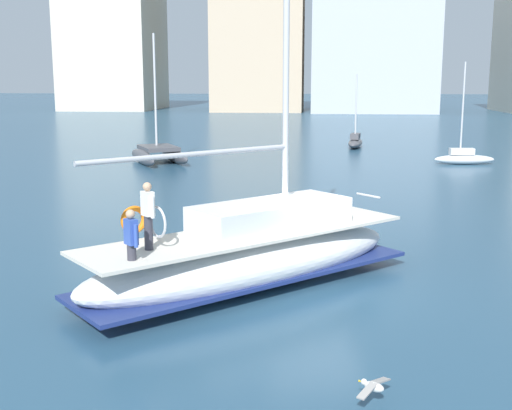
{
  "coord_description": "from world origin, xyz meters",
  "views": [
    {
      "loc": [
        -0.08,
        -16.99,
        5.38
      ],
      "look_at": [
        -1.76,
        1.44,
        1.8
      ],
      "focal_mm": 46.5,
      "sensor_mm": 36.0,
      "label": 1
    }
  ],
  "objects_px": {
    "main_sailboat": "(251,253)",
    "moored_sloop_near": "(158,153)",
    "moored_sloop_far": "(355,142)",
    "seagull": "(373,386)",
    "moored_cutter_left": "(464,157)"
  },
  "relations": [
    {
      "from": "main_sailboat",
      "to": "seagull",
      "type": "distance_m",
      "value": 6.68
    },
    {
      "from": "moored_sloop_near",
      "to": "moored_sloop_far",
      "type": "relative_size",
      "value": 1.43
    },
    {
      "from": "moored_sloop_near",
      "to": "moored_cutter_left",
      "type": "height_order",
      "value": "moored_sloop_near"
    },
    {
      "from": "moored_sloop_near",
      "to": "seagull",
      "type": "xyz_separation_m",
      "value": [
        10.94,
        -30.63,
        -0.29
      ]
    },
    {
      "from": "moored_sloop_far",
      "to": "seagull",
      "type": "bearing_deg",
      "value": -92.78
    },
    {
      "from": "moored_sloop_near",
      "to": "seagull",
      "type": "bearing_deg",
      "value": -70.34
    },
    {
      "from": "main_sailboat",
      "to": "moored_sloop_far",
      "type": "distance_m",
      "value": 35.56
    },
    {
      "from": "main_sailboat",
      "to": "seagull",
      "type": "bearing_deg",
      "value": -66.69
    },
    {
      "from": "moored_sloop_far",
      "to": "moored_cutter_left",
      "type": "distance_m",
      "value": 11.33
    },
    {
      "from": "main_sailboat",
      "to": "moored_sloop_far",
      "type": "height_order",
      "value": "main_sailboat"
    },
    {
      "from": "main_sailboat",
      "to": "seagull",
      "type": "relative_size",
      "value": 14.57
    },
    {
      "from": "moored_sloop_far",
      "to": "main_sailboat",
      "type": "bearing_deg",
      "value": -97.5
    },
    {
      "from": "main_sailboat",
      "to": "moored_sloop_near",
      "type": "bearing_deg",
      "value": 108.72
    },
    {
      "from": "main_sailboat",
      "to": "moored_sloop_near",
      "type": "xyz_separation_m",
      "value": [
        -8.31,
        24.51,
        -0.28
      ]
    },
    {
      "from": "moored_sloop_far",
      "to": "seagull",
      "type": "relative_size",
      "value": 6.47
    }
  ]
}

